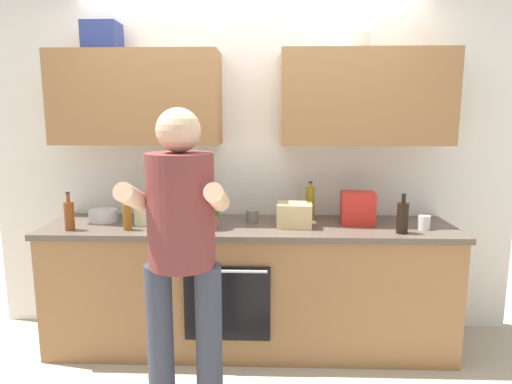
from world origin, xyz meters
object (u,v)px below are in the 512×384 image
(person_standing, at_px, (182,245))
(potted_herb, at_px, (210,209))
(cup_stoneware, at_px, (252,216))
(grocery_bag_crisps, at_px, (357,208))
(bottle_soda, at_px, (170,212))
(mixing_bowl, at_px, (103,216))
(bottle_soy, at_px, (403,217))
(cup_coffee, at_px, (424,222))
(bottle_vinegar, at_px, (69,215))
(grocery_bag_bread, at_px, (295,215))
(bottle_oil, at_px, (310,203))
(grocery_bag_rice, at_px, (155,210))
(bottle_wine, at_px, (187,207))
(bottle_syrup, at_px, (127,216))

(person_standing, relative_size, potted_herb, 7.13)
(cup_stoneware, xyz_separation_m, grocery_bag_crisps, (0.74, -0.02, 0.07))
(bottle_soda, bearing_deg, mixing_bowl, 157.89)
(bottle_soy, xyz_separation_m, mixing_bowl, (-2.06, 0.26, -0.06))
(bottle_soda, distance_m, cup_coffee, 1.70)
(potted_herb, bearing_deg, bottle_vinegar, -175.07)
(cup_stoneware, bearing_deg, bottle_soy, -15.09)
(mixing_bowl, height_order, grocery_bag_bread, grocery_bag_bread)
(bottle_soy, bearing_deg, person_standing, -153.50)
(person_standing, xyz_separation_m, cup_stoneware, (0.32, 0.91, -0.06))
(cup_stoneware, height_order, cup_coffee, cup_coffee)
(person_standing, relative_size, bottle_soy, 6.46)
(bottle_soy, bearing_deg, cup_coffee, 30.98)
(bottle_soy, relative_size, bottle_soda, 0.94)
(cup_coffee, bearing_deg, cup_stoneware, 172.19)
(bottle_oil, xyz_separation_m, cup_stoneware, (-0.42, -0.11, -0.08))
(bottle_vinegar, xyz_separation_m, grocery_bag_rice, (0.52, 0.18, -0.00))
(person_standing, bearing_deg, grocery_bag_bread, 52.49)
(bottle_wine, bearing_deg, cup_coffee, -5.06)
(bottle_vinegar, xyz_separation_m, cup_coffee, (2.36, 0.10, -0.05))
(cup_stoneware, bearing_deg, bottle_soda, -157.31)
(person_standing, height_order, bottle_vinegar, person_standing)
(mixing_bowl, bearing_deg, person_standing, -50.21)
(potted_herb, bearing_deg, grocery_bag_bread, 6.77)
(grocery_bag_rice, bearing_deg, grocery_bag_bread, -2.05)
(bottle_soy, height_order, bottle_soda, bottle_soda)
(bottle_wine, relative_size, grocery_bag_bread, 1.10)
(cup_coffee, bearing_deg, grocery_bag_rice, 177.41)
(bottle_soy, relative_size, bottle_wine, 1.01)
(bottle_oil, height_order, grocery_bag_rice, bottle_oil)
(cup_stoneware, relative_size, grocery_bag_crisps, 0.40)
(bottle_syrup, bearing_deg, grocery_bag_bread, 6.61)
(person_standing, height_order, bottle_oil, person_standing)
(bottle_syrup, relative_size, grocery_bag_bread, 0.96)
(mixing_bowl, bearing_deg, bottle_vinegar, -117.35)
(bottle_syrup, relative_size, grocery_bag_crisps, 0.99)
(bottle_soy, bearing_deg, grocery_bag_crisps, 135.32)
(bottle_oil, bearing_deg, cup_stoneware, -165.68)
(bottle_vinegar, height_order, cup_stoneware, bottle_vinegar)
(grocery_bag_rice, bearing_deg, bottle_vinegar, -160.74)
(bottle_vinegar, height_order, bottle_wine, bottle_wine)
(bottle_oil, xyz_separation_m, potted_herb, (-0.70, -0.29, 0.01))
(bottle_vinegar, distance_m, bottle_syrup, 0.38)
(bottle_vinegar, xyz_separation_m, potted_herb, (0.93, 0.08, 0.03))
(cup_stoneware, bearing_deg, mixing_bowl, -179.52)
(bottle_oil, height_order, potted_herb, bottle_oil)
(bottle_wine, xyz_separation_m, cup_stoneware, (0.46, 0.02, -0.06))
(mixing_bowl, relative_size, grocery_bag_bread, 0.85)
(person_standing, distance_m, grocery_bag_rice, 0.91)
(cup_stoneware, xyz_separation_m, cup_coffee, (1.16, -0.16, 0.00))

